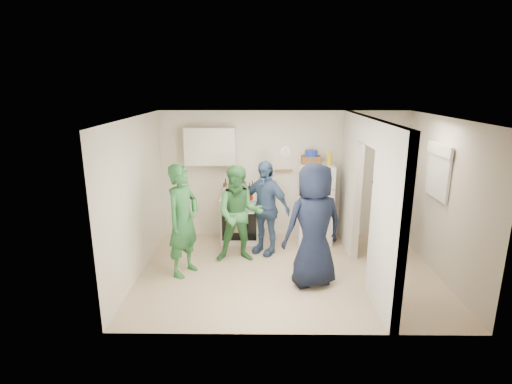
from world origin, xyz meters
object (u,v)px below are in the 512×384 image
stove (240,219)px  person_denim (265,208)px  wicker_basket (311,160)px  person_navy (314,226)px  blue_bowl (311,153)px  person_green_left (183,220)px  person_green_center (239,214)px  person_nook (387,218)px  yellow_cup_stack_top (329,159)px  fridge (315,204)px

stove → person_denim: (0.48, -0.57, 0.41)m
wicker_basket → person_denim: size_ratio=0.21×
person_navy → blue_bowl: bearing=-114.7°
person_green_left → wicker_basket: bearing=-28.7°
stove → wicker_basket: wicker_basket is taller
stove → person_green_center: size_ratio=0.53×
person_green_left → person_navy: bearing=-72.0°
person_denim → person_nook: (2.06, -0.37, -0.05)m
person_green_center → person_nook: person_green_center is taller
person_green_left → person_denim: size_ratio=1.06×
yellow_cup_stack_top → person_green_left: bearing=-152.6°
blue_bowl → yellow_cup_stack_top: bearing=-25.1°
blue_bowl → person_navy: bearing=-94.9°
fridge → person_green_center: bearing=-147.9°
blue_bowl → person_green_center: (-1.31, -0.93, -0.90)m
blue_bowl → person_denim: size_ratio=0.14×
wicker_basket → blue_bowl: bearing=0.0°
wicker_basket → person_denim: 1.30m
wicker_basket → blue_bowl: blue_bowl is taller
person_green_center → person_navy: (1.15, -0.85, 0.11)m
person_denim → person_nook: bearing=23.5°
wicker_basket → person_navy: (-0.15, -1.78, -0.66)m
blue_bowl → person_navy: size_ratio=0.13×
wicker_basket → stove: bearing=-179.1°
yellow_cup_stack_top → stove: bearing=175.5°
wicker_basket → person_denim: (-0.87, -0.59, -0.76)m
person_green_left → blue_bowl: bearing=-28.7°
fridge → yellow_cup_stack_top: yellow_cup_stack_top is taller
wicker_basket → person_green_center: same height
yellow_cup_stack_top → person_denim: size_ratio=0.15×
stove → person_nook: (2.54, -0.95, 0.35)m
yellow_cup_stack_top → wicker_basket: bearing=154.9°
stove → fridge: 1.48m
stove → wicker_basket: bearing=0.9°
yellow_cup_stack_top → person_navy: person_navy is taller
person_green_center → fridge: bearing=29.6°
stove → fridge: (1.44, -0.03, 0.32)m
yellow_cup_stack_top → person_navy: 1.84m
fridge → person_green_left: (-2.27, -1.39, 0.14)m
fridge → person_navy: person_navy is taller
blue_bowl → wicker_basket: bearing=0.0°
wicker_basket → blue_bowl: (0.00, 0.00, 0.13)m
yellow_cup_stack_top → person_green_center: (-1.63, -0.78, -0.82)m
stove → person_denim: 0.85m
fridge → wicker_basket: (-0.10, 0.05, 0.84)m
person_green_left → yellow_cup_stack_top: bearing=-34.9°
yellow_cup_stack_top → person_navy: size_ratio=0.13×
blue_bowl → person_green_center: blue_bowl is taller
stove → yellow_cup_stack_top: yellow_cup_stack_top is taller
stove → blue_bowl: size_ratio=3.72×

